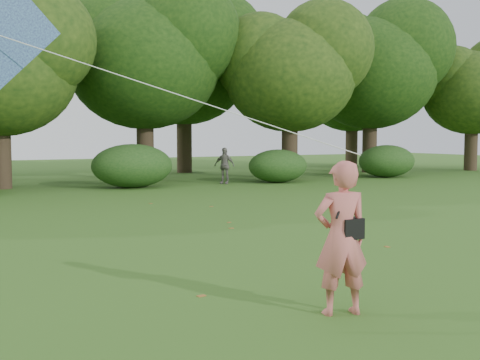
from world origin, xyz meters
name	(u,v)px	position (x,y,z in m)	size (l,w,h in m)	color
ground	(318,293)	(0.00, 0.00, 0.00)	(100.00, 100.00, 0.00)	#265114
man_kite_flyer	(341,238)	(-0.34, -0.96, 0.97)	(0.71, 0.47, 1.94)	#CD6660
bystander_right	(224,166)	(7.39, 17.88, 0.84)	(0.99, 0.41, 1.68)	slate
crossbody_bag	(350,228)	(-0.22, -0.99, 1.10)	(0.43, 0.20, 0.74)	black
tree_line	(73,66)	(1.67, 22.88, 5.60)	(54.70, 15.30, 9.48)	#3A2D1E
shrub_band	(44,171)	(-0.72, 17.60, 0.86)	(39.15, 3.22, 1.88)	#264919
fallen_leaves	(232,236)	(1.13, 4.90, 0.01)	(10.43, 13.87, 0.01)	#915B27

